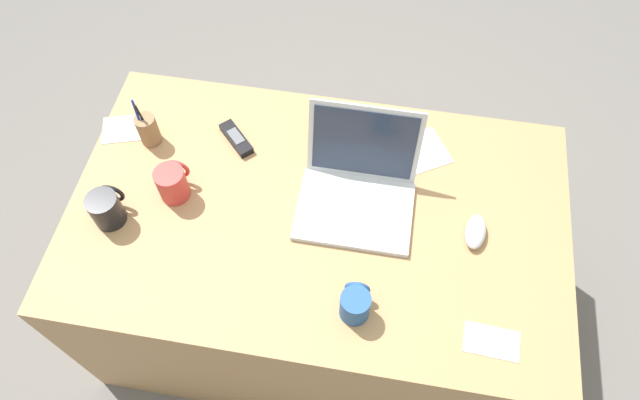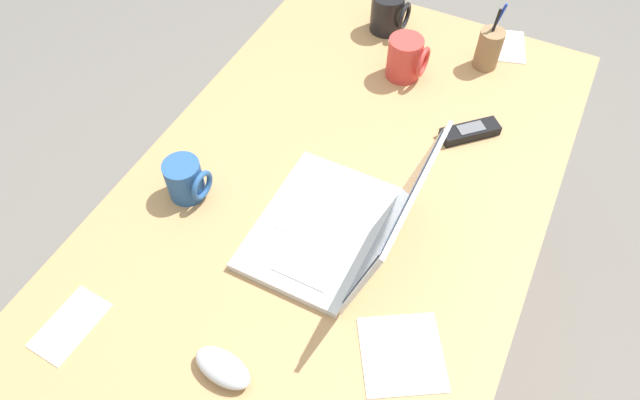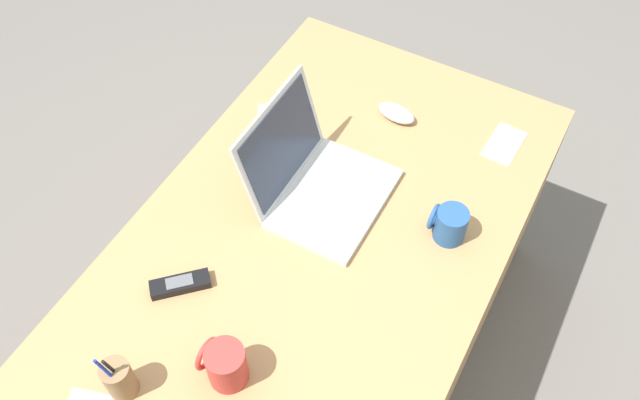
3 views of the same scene
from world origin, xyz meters
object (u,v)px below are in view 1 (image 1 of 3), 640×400
coffee_mug_white (106,208)px  pen_holder (148,129)px  computer_mouse (475,233)px  coffee_mug_spare (172,183)px  laptop (358,188)px  coffee_mug_tall (355,304)px  cordless_phone (236,138)px

coffee_mug_white → pen_holder: pen_holder is taller
computer_mouse → coffee_mug_spare: (-0.87, -0.00, 0.04)m
coffee_mug_spare → computer_mouse: bearing=0.2°
computer_mouse → coffee_mug_white: coffee_mug_white is taller
laptop → coffee_mug_white: 0.71m
coffee_mug_white → coffee_mug_tall: bearing=-12.6°
coffee_mug_white → cordless_phone: (0.29, 0.33, -0.04)m
pen_holder → laptop: bearing=-8.9°
computer_mouse → pen_holder: 1.02m
laptop → cordless_phone: bearing=160.0°
laptop → coffee_mug_tall: size_ratio=3.56×
coffee_mug_tall → pen_holder: bearing=147.3°
coffee_mug_white → coffee_mug_spare: size_ratio=0.96×
coffee_mug_spare → laptop: bearing=7.8°
laptop → cordless_phone: size_ratio=2.51×
coffee_mug_white → coffee_mug_tall: 0.74m
pen_holder → coffee_mug_tall: bearing=-32.7°
coffee_mug_tall → cordless_phone: bearing=131.8°
coffee_mug_white → pen_holder: 0.29m
cordless_phone → coffee_mug_spare: bearing=-120.7°
laptop → coffee_mug_tall: 0.35m
cordless_phone → pen_holder: 0.27m
coffee_mug_white → coffee_mug_tall: coffee_mug_white is taller
computer_mouse → cordless_phone: (-0.74, 0.21, -0.01)m
coffee_mug_white → coffee_mug_spare: 0.19m
coffee_mug_tall → coffee_mug_spare: (-0.57, 0.27, 0.01)m
coffee_mug_spare → pen_holder: pen_holder is taller
coffee_mug_spare → pen_holder: (-0.13, 0.18, -0.00)m
cordless_phone → pen_holder: bearing=-170.9°
coffee_mug_tall → cordless_phone: (-0.44, 0.49, -0.03)m
coffee_mug_tall → laptop: bearing=96.7°
laptop → cordless_phone: laptop is taller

